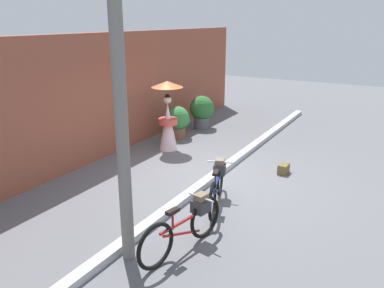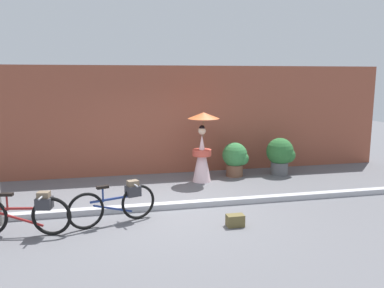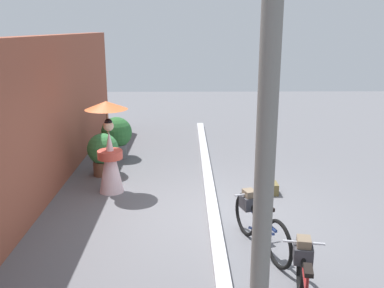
{
  "view_description": "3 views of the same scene",
  "coord_description": "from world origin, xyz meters",
  "px_view_note": "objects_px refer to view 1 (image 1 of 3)",
  "views": [
    {
      "loc": [
        -7.05,
        -3.47,
        3.32
      ],
      "look_at": [
        -0.27,
        0.39,
        0.81
      ],
      "focal_mm": 36.41,
      "sensor_mm": 36.0,
      "label": 1
    },
    {
      "loc": [
        -1.21,
        -7.76,
        2.73
      ],
      "look_at": [
        0.62,
        0.54,
        1.26
      ],
      "focal_mm": 36.69,
      "sensor_mm": 36.0,
      "label": 2
    },
    {
      "loc": [
        -6.81,
        0.46,
        3.16
      ],
      "look_at": [
        0.08,
        0.36,
        1.28
      ],
      "focal_mm": 40.01,
      "sensor_mm": 36.0,
      "label": 3
    }
  ],
  "objects_px": {
    "utility_pole": "(120,95)",
    "bicycle_near_officer": "(186,224)",
    "person_with_parasol": "(168,115)",
    "potted_plant_by_door": "(202,110)",
    "potted_plant_small": "(178,120)",
    "backpack_on_pavement": "(284,169)",
    "bicycle_far_side": "(217,183)"
  },
  "relations": [
    {
      "from": "potted_plant_small",
      "to": "utility_pole",
      "type": "xyz_separation_m",
      "value": [
        -5.47,
        -2.51,
        1.88
      ]
    },
    {
      "from": "bicycle_far_side",
      "to": "person_with_parasol",
      "type": "height_order",
      "value": "person_with_parasol"
    },
    {
      "from": "potted_plant_small",
      "to": "utility_pole",
      "type": "height_order",
      "value": "utility_pole"
    },
    {
      "from": "person_with_parasol",
      "to": "potted_plant_small",
      "type": "xyz_separation_m",
      "value": [
        1.03,
        0.32,
        -0.4
      ]
    },
    {
      "from": "person_with_parasol",
      "to": "utility_pole",
      "type": "relative_size",
      "value": 0.38
    },
    {
      "from": "potted_plant_by_door",
      "to": "backpack_on_pavement",
      "type": "distance_m",
      "value": 4.24
    },
    {
      "from": "bicycle_far_side",
      "to": "potted_plant_small",
      "type": "xyz_separation_m",
      "value": [
        3.29,
        2.87,
        0.1
      ]
    },
    {
      "from": "bicycle_near_officer",
      "to": "backpack_on_pavement",
      "type": "relative_size",
      "value": 5.46
    },
    {
      "from": "bicycle_near_officer",
      "to": "utility_pole",
      "type": "xyz_separation_m",
      "value": [
        -0.6,
        0.62,
        1.99
      ]
    },
    {
      "from": "bicycle_far_side",
      "to": "potted_plant_small",
      "type": "height_order",
      "value": "potted_plant_small"
    },
    {
      "from": "potted_plant_small",
      "to": "backpack_on_pavement",
      "type": "distance_m",
      "value": 3.73
    },
    {
      "from": "backpack_on_pavement",
      "to": "utility_pole",
      "type": "xyz_separation_m",
      "value": [
        -4.29,
        1.0,
        2.28
      ]
    },
    {
      "from": "person_with_parasol",
      "to": "backpack_on_pavement",
      "type": "relative_size",
      "value": 5.65
    },
    {
      "from": "potted_plant_small",
      "to": "utility_pole",
      "type": "bearing_deg",
      "value": -155.36
    },
    {
      "from": "utility_pole",
      "to": "bicycle_near_officer",
      "type": "bearing_deg",
      "value": -45.75
    },
    {
      "from": "backpack_on_pavement",
      "to": "potted_plant_small",
      "type": "bearing_deg",
      "value": 71.31
    },
    {
      "from": "person_with_parasol",
      "to": "backpack_on_pavement",
      "type": "distance_m",
      "value": 3.3
    },
    {
      "from": "bicycle_far_side",
      "to": "potted_plant_by_door",
      "type": "bearing_deg",
      "value": 31.15
    },
    {
      "from": "person_with_parasol",
      "to": "potted_plant_by_door",
      "type": "xyz_separation_m",
      "value": [
        2.31,
        0.21,
        -0.34
      ]
    },
    {
      "from": "bicycle_far_side",
      "to": "potted_plant_by_door",
      "type": "height_order",
      "value": "potted_plant_by_door"
    },
    {
      "from": "person_with_parasol",
      "to": "potted_plant_by_door",
      "type": "bearing_deg",
      "value": 5.31
    },
    {
      "from": "bicycle_near_officer",
      "to": "potted_plant_small",
      "type": "bearing_deg",
      "value": 32.7
    },
    {
      "from": "bicycle_near_officer",
      "to": "potted_plant_small",
      "type": "height_order",
      "value": "potted_plant_small"
    },
    {
      "from": "bicycle_far_side",
      "to": "utility_pole",
      "type": "height_order",
      "value": "utility_pole"
    },
    {
      "from": "potted_plant_by_door",
      "to": "utility_pole",
      "type": "bearing_deg",
      "value": -160.4
    },
    {
      "from": "potted_plant_by_door",
      "to": "backpack_on_pavement",
      "type": "relative_size",
      "value": 3.23
    },
    {
      "from": "utility_pole",
      "to": "bicycle_far_side",
      "type": "bearing_deg",
      "value": -9.36
    },
    {
      "from": "backpack_on_pavement",
      "to": "utility_pole",
      "type": "height_order",
      "value": "utility_pole"
    },
    {
      "from": "backpack_on_pavement",
      "to": "bicycle_near_officer",
      "type": "bearing_deg",
      "value": 174.04
    },
    {
      "from": "potted_plant_by_door",
      "to": "potted_plant_small",
      "type": "xyz_separation_m",
      "value": [
        -1.29,
        0.1,
        -0.06
      ]
    },
    {
      "from": "bicycle_far_side",
      "to": "backpack_on_pavement",
      "type": "height_order",
      "value": "bicycle_far_side"
    },
    {
      "from": "bicycle_near_officer",
      "to": "person_with_parasol",
      "type": "distance_m",
      "value": 4.79
    }
  ]
}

